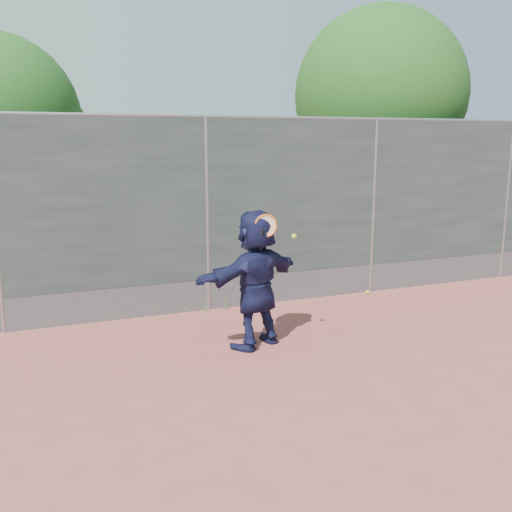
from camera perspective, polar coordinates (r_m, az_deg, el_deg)
name	(u,v)px	position (r m, az deg, el deg)	size (l,w,h in m)	color
ground	(308,401)	(6.12, 5.20, -14.24)	(80.00, 80.00, 0.00)	#9E4C42
player	(256,279)	(7.34, 0.00, -2.30)	(1.67, 0.53, 1.80)	#15183C
ball_ground	(368,292)	(10.19, 11.09, -3.58)	(0.07, 0.07, 0.07)	#BACE2D
fence	(207,211)	(8.84, -4.91, 4.53)	(20.00, 0.06, 3.03)	#38423D
swing_action	(268,228)	(7.06, 1.24, 2.79)	(0.58, 0.13, 0.51)	orange
tree_right	(386,100)	(12.89, 12.85, 14.99)	(3.78, 3.60, 5.39)	#382314
tree_left	(5,124)	(11.46, -23.82, 12.01)	(3.15, 3.00, 4.53)	#382314
weed_clump	(229,301)	(9.11, -2.76, -4.55)	(0.68, 0.07, 0.30)	#387226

